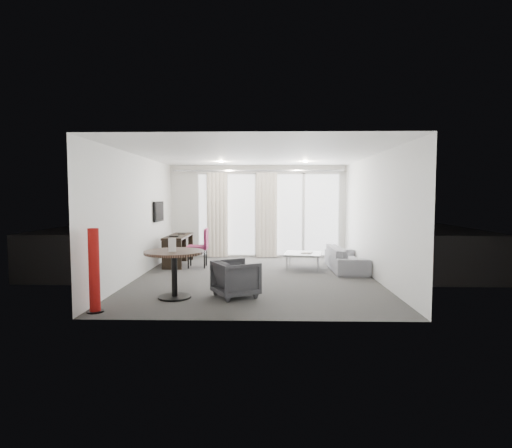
{
  "coord_description": "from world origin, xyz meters",
  "views": [
    {
      "loc": [
        0.21,
        -8.44,
        1.73
      ],
      "look_at": [
        0.0,
        0.6,
        1.1
      ],
      "focal_mm": 28.0,
      "sensor_mm": 36.0,
      "label": 1
    }
  ],
  "objects_px": {
    "red_lamp": "(94,271)",
    "tub_armchair": "(236,279)",
    "rattan_chair_a": "(297,240)",
    "rattan_chair_b": "(317,234)",
    "sofa": "(346,258)",
    "desk_chair": "(197,248)",
    "coffee_table": "(303,261)",
    "round_table": "(174,274)",
    "desk": "(178,250)"
  },
  "relations": [
    {
      "from": "tub_armchair",
      "to": "rattan_chair_b",
      "type": "distance_m",
      "value": 7.18
    },
    {
      "from": "coffee_table",
      "to": "red_lamp",
      "type": "bearing_deg",
      "value": -133.43
    },
    {
      "from": "tub_armchair",
      "to": "desk",
      "type": "bearing_deg",
      "value": -1.93
    },
    {
      "from": "rattan_chair_b",
      "to": "sofa",
      "type": "bearing_deg",
      "value": -104.83
    },
    {
      "from": "desk_chair",
      "to": "tub_armchair",
      "type": "xyz_separation_m",
      "value": [
        1.15,
        -2.85,
        -0.16
      ]
    },
    {
      "from": "round_table",
      "to": "tub_armchair",
      "type": "bearing_deg",
      "value": 5.8
    },
    {
      "from": "red_lamp",
      "to": "sofa",
      "type": "bearing_deg",
      "value": 38.64
    },
    {
      "from": "desk",
      "to": "rattan_chair_a",
      "type": "relative_size",
      "value": 1.97
    },
    {
      "from": "rattan_chair_a",
      "to": "round_table",
      "type": "bearing_deg",
      "value": -136.0
    },
    {
      "from": "rattan_chair_a",
      "to": "desk",
      "type": "bearing_deg",
      "value": -167.44
    },
    {
      "from": "desk_chair",
      "to": "sofa",
      "type": "bearing_deg",
      "value": -6.04
    },
    {
      "from": "desk_chair",
      "to": "red_lamp",
      "type": "relative_size",
      "value": 0.75
    },
    {
      "from": "tub_armchair",
      "to": "round_table",
      "type": "bearing_deg",
      "value": 66.17
    },
    {
      "from": "round_table",
      "to": "desk_chair",
      "type": "bearing_deg",
      "value": 92.16
    },
    {
      "from": "desk",
      "to": "rattan_chair_a",
      "type": "height_order",
      "value": "rattan_chair_a"
    },
    {
      "from": "desk",
      "to": "tub_armchair",
      "type": "height_order",
      "value": "desk"
    },
    {
      "from": "tub_armchair",
      "to": "rattan_chair_a",
      "type": "height_order",
      "value": "rattan_chair_a"
    },
    {
      "from": "desk_chair",
      "to": "round_table",
      "type": "height_order",
      "value": "desk_chair"
    },
    {
      "from": "coffee_table",
      "to": "rattan_chair_b",
      "type": "bearing_deg",
      "value": 77.99
    },
    {
      "from": "tub_armchair",
      "to": "rattan_chair_a",
      "type": "distance_m",
      "value": 5.58
    },
    {
      "from": "desk_chair",
      "to": "rattan_chair_a",
      "type": "xyz_separation_m",
      "value": [
        2.64,
        2.53,
        -0.07
      ]
    },
    {
      "from": "tub_armchair",
      "to": "sofa",
      "type": "distance_m",
      "value": 3.54
    },
    {
      "from": "round_table",
      "to": "rattan_chair_b",
      "type": "relative_size",
      "value": 1.1
    },
    {
      "from": "red_lamp",
      "to": "round_table",
      "type": "bearing_deg",
      "value": 40.81
    },
    {
      "from": "desk_chair",
      "to": "rattan_chair_a",
      "type": "bearing_deg",
      "value": 41.97
    },
    {
      "from": "red_lamp",
      "to": "desk_chair",
      "type": "bearing_deg",
      "value": 76.9
    },
    {
      "from": "coffee_table",
      "to": "sofa",
      "type": "distance_m",
      "value": 1.01
    },
    {
      "from": "red_lamp",
      "to": "rattan_chair_b",
      "type": "bearing_deg",
      "value": 60.91
    },
    {
      "from": "red_lamp",
      "to": "desk",
      "type": "bearing_deg",
      "value": 85.43
    },
    {
      "from": "coffee_table",
      "to": "rattan_chair_a",
      "type": "height_order",
      "value": "rattan_chair_a"
    },
    {
      "from": "sofa",
      "to": "red_lamp",
      "type": "bearing_deg",
      "value": 128.64
    },
    {
      "from": "desk_chair",
      "to": "coffee_table",
      "type": "height_order",
      "value": "desk_chair"
    },
    {
      "from": "desk_chair",
      "to": "coffee_table",
      "type": "bearing_deg",
      "value": -5.79
    },
    {
      "from": "rattan_chair_a",
      "to": "rattan_chair_b",
      "type": "bearing_deg",
      "value": 39.35
    },
    {
      "from": "sofa",
      "to": "rattan_chair_a",
      "type": "height_order",
      "value": "rattan_chair_a"
    },
    {
      "from": "red_lamp",
      "to": "tub_armchair",
      "type": "height_order",
      "value": "red_lamp"
    },
    {
      "from": "round_table",
      "to": "tub_armchair",
      "type": "height_order",
      "value": "round_table"
    },
    {
      "from": "desk",
      "to": "round_table",
      "type": "xyz_separation_m",
      "value": [
        0.66,
        -3.35,
        0.03
      ]
    },
    {
      "from": "coffee_table",
      "to": "sofa",
      "type": "height_order",
      "value": "sofa"
    },
    {
      "from": "round_table",
      "to": "rattan_chair_a",
      "type": "height_order",
      "value": "round_table"
    },
    {
      "from": "tub_armchair",
      "to": "sofa",
      "type": "relative_size",
      "value": 0.37
    },
    {
      "from": "red_lamp",
      "to": "sofa",
      "type": "xyz_separation_m",
      "value": [
        4.45,
        3.56,
        -0.36
      ]
    },
    {
      "from": "round_table",
      "to": "sofa",
      "type": "bearing_deg",
      "value": 37.98
    },
    {
      "from": "desk",
      "to": "coffee_table",
      "type": "xyz_separation_m",
      "value": [
        3.11,
        -0.57,
        -0.18
      ]
    },
    {
      "from": "red_lamp",
      "to": "coffee_table",
      "type": "distance_m",
      "value": 5.03
    },
    {
      "from": "round_table",
      "to": "rattan_chair_a",
      "type": "xyz_separation_m",
      "value": [
        2.52,
        5.48,
        -0.0
      ]
    },
    {
      "from": "round_table",
      "to": "rattan_chair_a",
      "type": "distance_m",
      "value": 6.04
    },
    {
      "from": "desk",
      "to": "red_lamp",
      "type": "height_order",
      "value": "red_lamp"
    },
    {
      "from": "red_lamp",
      "to": "tub_armchair",
      "type": "distance_m",
      "value": 2.28
    },
    {
      "from": "desk_chair",
      "to": "red_lamp",
      "type": "distance_m",
      "value": 3.92
    }
  ]
}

